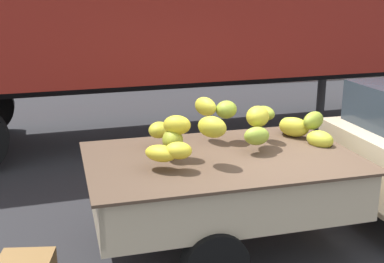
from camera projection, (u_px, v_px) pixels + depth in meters
The scene contains 4 objects.
ground at pixel (291, 243), 5.71m from camera, with size 220.00×220.00×0.00m, color #28282B.
curb_strip at pixel (153, 84), 14.70m from camera, with size 80.00×0.80×0.16m, color gray.
pickup_truck at pixel (382, 156), 5.92m from camera, with size 5.18×1.96×1.70m.
semi_trailer at pixel (170, 3), 9.27m from camera, with size 12.13×3.25×3.95m.
Camera 1 is at (-2.34, -4.69, 2.84)m, focal length 46.41 mm.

